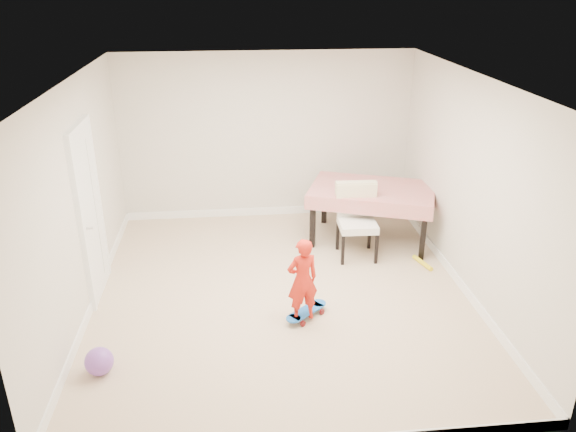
{
  "coord_description": "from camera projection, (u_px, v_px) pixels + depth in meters",
  "views": [
    {
      "loc": [
        -0.54,
        -5.94,
        3.61
      ],
      "look_at": [
        0.1,
        0.2,
        0.95
      ],
      "focal_mm": 35.0,
      "sensor_mm": 36.0,
      "label": 1
    }
  ],
  "objects": [
    {
      "name": "wall_left",
      "position": [
        80.0,
        203.0,
        6.19
      ],
      "size": [
        0.04,
        5.0,
        2.6
      ],
      "primitive_type": "cube",
      "color": "beige",
      "rests_on": "ground"
    },
    {
      "name": "ground",
      "position": [
        282.0,
        293.0,
        6.91
      ],
      "size": [
        5.0,
        5.0,
        0.0
      ],
      "primitive_type": "plane",
      "color": "#C8AB8B",
      "rests_on": "ground"
    },
    {
      "name": "dining_table",
      "position": [
        371.0,
        214.0,
        8.17
      ],
      "size": [
        2.0,
        1.62,
        0.82
      ],
      "primitive_type": null,
      "rotation": [
        0.0,
        0.0,
        -0.35
      ],
      "color": "red",
      "rests_on": "ground"
    },
    {
      "name": "wall_front",
      "position": [
        312.0,
        316.0,
        4.13
      ],
      "size": [
        4.5,
        0.04,
        2.6
      ],
      "primitive_type": "cube",
      "color": "beige",
      "rests_on": "ground"
    },
    {
      "name": "baseboard_back",
      "position": [
        268.0,
        211.0,
        9.16
      ],
      "size": [
        4.5,
        0.02,
        0.12
      ],
      "primitive_type": "cube",
      "color": "white",
      "rests_on": "ground"
    },
    {
      "name": "door",
      "position": [
        90.0,
        215.0,
        6.57
      ],
      "size": [
        0.11,
        0.94,
        2.11
      ],
      "primitive_type": "cube",
      "color": "white",
      "rests_on": "ground"
    },
    {
      "name": "foam_toy",
      "position": [
        423.0,
        263.0,
        7.58
      ],
      "size": [
        0.17,
        0.4,
        0.06
      ],
      "primitive_type": "cylinder",
      "rotation": [
        1.57,
        0.0,
        0.29
      ],
      "color": "yellow",
      "rests_on": "ground"
    },
    {
      "name": "wall_right",
      "position": [
        469.0,
        188.0,
        6.61
      ],
      "size": [
        0.04,
        5.0,
        2.6
      ],
      "primitive_type": "cube",
      "color": "beige",
      "rests_on": "ground"
    },
    {
      "name": "skateboard",
      "position": [
        306.0,
        314.0,
        6.42
      ],
      "size": [
        0.6,
        0.56,
        0.09
      ],
      "primitive_type": null,
      "rotation": [
        0.0,
        0.0,
        0.71
      ],
      "color": "blue",
      "rests_on": "ground"
    },
    {
      "name": "balloon",
      "position": [
        99.0,
        361.0,
        5.48
      ],
      "size": [
        0.28,
        0.28,
        0.28
      ],
      "primitive_type": "sphere",
      "color": "purple",
      "rests_on": "ground"
    },
    {
      "name": "dining_chair",
      "position": [
        358.0,
        222.0,
        7.63
      ],
      "size": [
        0.58,
        0.65,
        1.03
      ],
      "primitive_type": null,
      "rotation": [
        0.0,
        0.0,
        -0.03
      ],
      "color": "silver",
      "rests_on": "ground"
    },
    {
      "name": "wall_back",
      "position": [
        266.0,
        137.0,
        8.66
      ],
      "size": [
        4.5,
        0.04,
        2.6
      ],
      "primitive_type": "cube",
      "color": "beige",
      "rests_on": "ground"
    },
    {
      "name": "child",
      "position": [
        302.0,
        283.0,
        6.17
      ],
      "size": [
        0.41,
        0.33,
        0.99
      ],
      "primitive_type": "imported",
      "rotation": [
        0.0,
        0.0,
        3.42
      ],
      "color": "red",
      "rests_on": "ground"
    },
    {
      "name": "ceiling",
      "position": [
        280.0,
        82.0,
        5.89
      ],
      "size": [
        4.5,
        5.0,
        0.04
      ],
      "primitive_type": "cube",
      "color": "white",
      "rests_on": "wall_back"
    },
    {
      "name": "baseboard_left",
      "position": [
        94.0,
        299.0,
        6.68
      ],
      "size": [
        0.02,
        5.0,
        0.12
      ],
      "primitive_type": "cube",
      "color": "white",
      "rests_on": "ground"
    },
    {
      "name": "baseboard_right",
      "position": [
        458.0,
        280.0,
        7.1
      ],
      "size": [
        0.02,
        5.0,
        0.12
      ],
      "primitive_type": "cube",
      "color": "white",
      "rests_on": "ground"
    }
  ]
}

